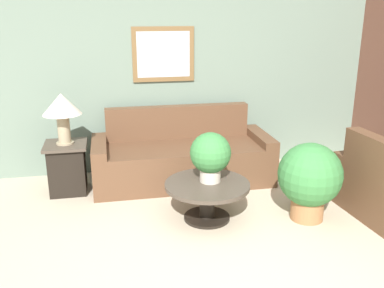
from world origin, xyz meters
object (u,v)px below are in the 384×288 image
Objects in this scene: couch_main at (182,158)px; coffee_table at (207,193)px; table_lamp at (62,107)px; side_table at (67,167)px; potted_plant_floor at (310,178)px; potted_plant_on_table at (210,155)px.

coffee_table is at bearing -86.51° from couch_main.
coffee_table is 1.97m from table_lamp.
side_table is 2.83m from potted_plant_floor.
table_lamp is 2.89m from potted_plant_floor.
table_lamp is at bearing -176.94° from couch_main.
side_table is at bearing 145.23° from coffee_table.
couch_main is at bearing 93.49° from coffee_table.
table_lamp is 0.72× the size of potted_plant_floor.
couch_main is at bearing 130.19° from potted_plant_floor.
potted_plant_on_table is at bearing -32.69° from table_lamp.
potted_plant_floor reaches higher than coffee_table.
side_table is 1.87m from potted_plant_on_table.
couch_main reaches higher than coffee_table.
couch_main is 3.67× the size of side_table.
potted_plant_on_table is at bearing -84.02° from couch_main.
side_table is at bearing 147.31° from potted_plant_on_table.
potted_plant_on_table is 0.63× the size of potted_plant_floor.
side_table is 0.74m from table_lamp.
potted_plant_floor is (1.11, -1.32, 0.16)m from couch_main.
table_lamp is (-1.49, 1.04, 0.75)m from coffee_table.
coffee_table is 0.41m from potted_plant_on_table.
table_lamp is 1.14× the size of potted_plant_on_table.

